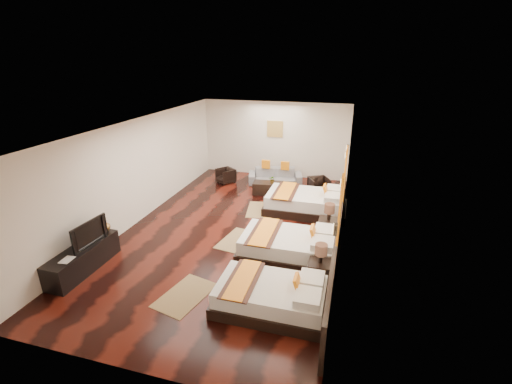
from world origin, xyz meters
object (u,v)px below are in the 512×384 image
(bed_mid, at_px, (291,246))
(sofa, at_px, (275,176))
(nightstand_b, at_px, (328,227))
(coffee_table, at_px, (268,188))
(tv, at_px, (86,233))
(armchair_left, at_px, (226,176))
(book, at_px, (62,260))
(bed_far, at_px, (307,202))
(armchair_right, at_px, (319,186))
(tv_console, at_px, (83,259))
(figurine, at_px, (103,225))
(nightstand_a, at_px, (320,270))
(bed_near, at_px, (272,296))
(table_plant, at_px, (273,179))

(bed_mid, xyz_separation_m, sofa, (-1.45, 4.80, -0.02))
(nightstand_b, relative_size, coffee_table, 0.95)
(tv, height_order, armchair_left, tv)
(bed_mid, bearing_deg, book, -152.10)
(bed_far, relative_size, armchair_right, 3.72)
(tv_console, distance_m, book, 0.59)
(figurine, xyz_separation_m, sofa, (2.75, 5.75, -0.43))
(sofa, bearing_deg, bed_mid, -87.49)
(sofa, relative_size, armchair_right, 3.00)
(nightstand_a, bearing_deg, bed_near, -127.51)
(table_plant, bearing_deg, book, -116.01)
(bed_far, distance_m, tv, 5.91)
(armchair_left, bearing_deg, coffee_table, 17.22)
(nightstand_a, relative_size, armchair_left, 1.55)
(nightstand_b, xyz_separation_m, armchair_right, (-0.56, 3.06, -0.05))
(armchair_right, bearing_deg, tv_console, -155.07)
(nightstand_b, xyz_separation_m, tv, (-4.90, -2.67, 0.49))
(bed_mid, bearing_deg, coffee_table, 111.08)
(armchair_left, xyz_separation_m, armchair_right, (3.39, -0.22, 0.02))
(coffee_table, bearing_deg, nightstand_a, -64.49)
(armchair_right, bearing_deg, bed_near, -120.23)
(nightstand_a, relative_size, coffee_table, 0.91)
(bed_mid, relative_size, armchair_right, 3.55)
(figurine, distance_m, armchair_right, 6.77)
(bed_mid, height_order, table_plant, bed_mid)
(book, bearing_deg, nightstand_a, 15.57)
(tv_console, bearing_deg, armchair_left, 80.77)
(bed_near, xyz_separation_m, nightstand_b, (0.75, 2.95, 0.07))
(tv_console, height_order, tv, tv)
(bed_far, bearing_deg, tv_console, -134.04)
(sofa, xyz_separation_m, coffee_table, (0.00, -1.05, -0.08))
(bed_mid, distance_m, tv, 4.46)
(bed_near, relative_size, nightstand_b, 2.12)
(armchair_right, bearing_deg, coffee_table, 166.64)
(bed_near, height_order, sofa, bed_near)
(nightstand_a, distance_m, table_plant, 5.01)
(bed_near, bearing_deg, nightstand_a, 52.49)
(sofa, bearing_deg, coffee_table, -104.25)
(bed_far, relative_size, nightstand_b, 2.46)
(bed_near, relative_size, tv_console, 1.13)
(book, bearing_deg, tv_console, 90.00)
(book, distance_m, coffee_table, 6.59)
(nightstand_b, relative_size, table_plant, 3.69)
(bed_near, distance_m, tv, 4.19)
(figurine, bearing_deg, bed_near, -11.67)
(bed_near, relative_size, armchair_right, 3.21)
(nightstand_a, distance_m, armchair_right, 5.06)
(bed_far, height_order, table_plant, bed_far)
(nightstand_a, bearing_deg, figurine, -178.73)
(bed_near, xyz_separation_m, book, (-4.20, -0.40, 0.30))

